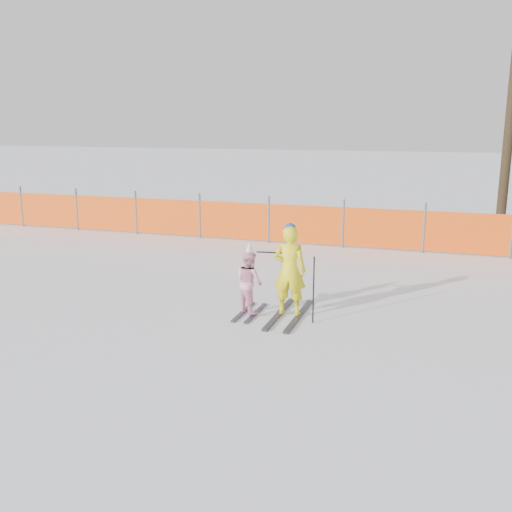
{
  "coord_description": "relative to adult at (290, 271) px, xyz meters",
  "views": [
    {
      "loc": [
        2.85,
        -8.19,
        3.13
      ],
      "look_at": [
        0.0,
        0.5,
        1.0
      ],
      "focal_mm": 40.0,
      "sensor_mm": 36.0,
      "label": 1
    }
  ],
  "objects": [
    {
      "name": "safety_fence",
      "position": [
        -3.52,
        5.65,
        -0.22
      ],
      "size": [
        17.23,
        0.06,
        1.25
      ],
      "color": "#595960",
      "rests_on": "ground"
    },
    {
      "name": "ski_poles",
      "position": [
        0.23,
        -0.15,
        -0.08
      ],
      "size": [
        1.01,
        0.21,
        1.09
      ],
      "color": "black",
      "rests_on": "ground"
    },
    {
      "name": "child",
      "position": [
        -0.67,
        -0.08,
        -0.21
      ],
      "size": [
        0.64,
        1.06,
        1.23
      ],
      "color": "black",
      "rests_on": "ground"
    },
    {
      "name": "ground",
      "position": [
        -0.56,
        -0.56,
        -0.77
      ],
      "size": [
        120.0,
        120.0,
        0.0
      ],
      "primitive_type": "plane",
      "color": "white",
      "rests_on": "ground"
    },
    {
      "name": "adult",
      "position": [
        0.0,
        0.0,
        0.0
      ],
      "size": [
        0.56,
        1.67,
        1.57
      ],
      "color": "black",
      "rests_on": "ground"
    }
  ]
}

